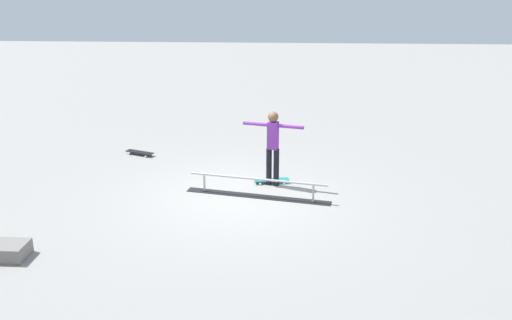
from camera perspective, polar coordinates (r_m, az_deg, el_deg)
ground_plane at (r=11.22m, az=-2.00°, el=-3.99°), size 60.00×60.00×0.00m
grind_rail at (r=11.13m, az=0.16°, el=-3.13°), size 3.14×0.85×0.43m
skater_main at (r=11.52m, az=1.85°, el=1.86°), size 1.35×0.41×1.70m
skateboard_main at (r=11.92m, az=1.71°, el=-2.19°), size 0.82×0.36×0.09m
loose_skateboard_black at (r=14.18m, az=-12.60°, el=0.82°), size 0.82×0.48×0.09m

